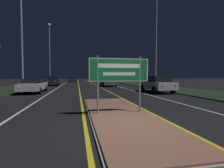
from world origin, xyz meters
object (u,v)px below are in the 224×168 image
object	(u,v)px
car_receding_0	(157,84)
streetlight_left_near	(21,12)
streetlight_right_near	(156,24)
highway_sign	(119,72)
car_approaching_0	(34,85)
streetlight_left_far	(49,46)
car_approaching_1	(53,81)
car_approaching_2	(72,79)
car_receding_1	(108,82)

from	to	relation	value
car_receding_0	streetlight_left_near	bearing A→B (deg)	170.99
streetlight_right_near	car_receding_0	distance (m)	6.69
highway_sign	car_approaching_0	world-z (taller)	highway_sign
streetlight_left_far	car_approaching_1	world-z (taller)	streetlight_left_far
streetlight_left_near	car_approaching_1	size ratio (longest dim) A/B	2.58
highway_sign	car_approaching_2	bearing A→B (deg)	94.38
streetlight_right_near	car_receding_0	bearing A→B (deg)	-111.13
car_approaching_1	streetlight_left_far	bearing A→B (deg)	104.16
streetlight_right_near	car_approaching_1	xyz separation A→B (m)	(-12.18, 11.68, -6.36)
streetlight_right_near	car_approaching_0	world-z (taller)	streetlight_right_near
car_approaching_0	car_approaching_2	size ratio (longest dim) A/B	1.10
streetlight_left_far	car_receding_0	xyz separation A→B (m)	(12.39, -17.65, -6.12)
highway_sign	car_receding_0	size ratio (longest dim) A/B	0.54
streetlight_right_near	streetlight_left_near	bearing A→B (deg)	-179.79
car_approaching_0	car_approaching_1	size ratio (longest dim) A/B	1.10
streetlight_right_near	car_receding_1	size ratio (longest dim) A/B	2.55
car_receding_0	car_approaching_0	world-z (taller)	car_receding_0
streetlight_left_far	car_receding_0	bearing A→B (deg)	-54.93
car_receding_0	car_approaching_1	distance (m)	17.83
streetlight_left_far	car_approaching_2	xyz separation A→B (m)	(3.64, 10.92, -6.24)
car_approaching_1	car_approaching_2	bearing A→B (deg)	79.87
car_approaching_1	car_receding_1	bearing A→B (deg)	-25.05
streetlight_left_far	car_approaching_2	world-z (taller)	streetlight_left_far
car_receding_1	car_approaching_0	world-z (taller)	car_receding_1
car_receding_1	car_approaching_2	xyz separation A→B (m)	(-5.71, 18.75, -0.02)
streetlight_left_far	car_approaching_1	xyz separation A→B (m)	(0.99, -3.93, -6.16)
streetlight_left_far	car_approaching_0	distance (m)	16.84
streetlight_right_near	car_approaching_2	distance (m)	28.91
highway_sign	streetlight_left_far	world-z (taller)	streetlight_left_far
highway_sign	car_approaching_0	bearing A→B (deg)	118.16
streetlight_right_near	car_receding_1	xyz separation A→B (m)	(-3.83, 7.77, -6.42)
streetlight_left_far	car_approaching_0	bearing A→B (deg)	-87.22
streetlight_left_near	car_approaching_0	bearing A→B (deg)	2.32
streetlight_right_near	highway_sign	bearing A→B (deg)	-121.86
highway_sign	streetlight_right_near	size ratio (longest dim) A/B	0.24
highway_sign	car_receding_1	bearing A→B (deg)	81.25
car_receding_1	highway_sign	bearing A→B (deg)	-98.75
car_receding_1	car_approaching_0	bearing A→B (deg)	-137.82
highway_sign	car_approaching_1	size ratio (longest dim) A/B	0.56
car_approaching_1	car_approaching_2	distance (m)	15.08
streetlight_right_near	car_approaching_2	xyz separation A→B (m)	(-9.53, 26.52, -6.44)
streetlight_left_far	streetlight_right_near	world-z (taller)	streetlight_left_far
streetlight_left_far	car_approaching_1	distance (m)	7.37
car_approaching_0	car_approaching_2	world-z (taller)	car_approaching_0
car_receding_0	car_approaching_0	bearing A→B (deg)	170.11
streetlight_right_near	car_receding_1	distance (m)	10.79
streetlight_left_far	car_receding_1	xyz separation A→B (m)	(9.35, -7.83, -6.23)
car_receding_1	streetlight_left_far	bearing A→B (deg)	140.04
car_approaching_2	streetlight_right_near	bearing A→B (deg)	-70.23
car_approaching_0	car_approaching_1	distance (m)	11.69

